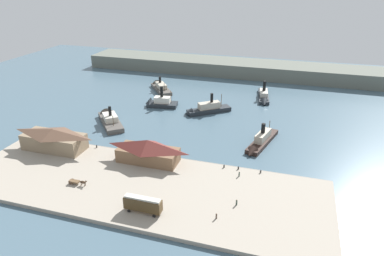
{
  "coord_description": "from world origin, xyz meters",
  "views": [
    {
      "loc": [
        40.03,
        -99.15,
        58.09
      ],
      "look_at": [
        3.94,
        19.26,
        2.0
      ],
      "focal_mm": 32.21,
      "sensor_mm": 36.0,
      "label": 1
    }
  ],
  "objects_px": {
    "horse_cart": "(77,182)",
    "mooring_post_east": "(261,172)",
    "street_tram": "(143,204)",
    "ferry_shed_west_terminal": "(148,151)",
    "mooring_post_west": "(97,146)",
    "ferry_approaching_west": "(159,103)",
    "pedestrian_walking_west": "(237,202)",
    "pedestrian_near_east_shed": "(239,174)",
    "pedestrian_walking_east": "(216,216)",
    "ferry_shed_customs_shed": "(54,139)",
    "ferry_moored_east": "(205,109)",
    "mooring_post_center_east": "(224,166)",
    "ferry_mid_harbor": "(160,87)",
    "ferry_near_quay": "(264,97)",
    "mooring_post_center_west": "(238,168)",
    "ferry_moored_west": "(260,142)",
    "ferry_approaching_east": "(109,119)"
  },
  "relations": [
    {
      "from": "pedestrian_near_east_shed",
      "to": "mooring_post_center_east",
      "type": "bearing_deg",
      "value": 146.11
    },
    {
      "from": "pedestrian_walking_west",
      "to": "ferry_near_quay",
      "type": "relative_size",
      "value": 0.07
    },
    {
      "from": "ferry_approaching_west",
      "to": "ferry_near_quay",
      "type": "height_order",
      "value": "ferry_approaching_west"
    },
    {
      "from": "mooring_post_center_east",
      "to": "ferry_mid_harbor",
      "type": "bearing_deg",
      "value": 125.14
    },
    {
      "from": "ferry_shed_west_terminal",
      "to": "ferry_mid_harbor",
      "type": "distance_m",
      "value": 80.43
    },
    {
      "from": "horse_cart",
      "to": "ferry_mid_harbor",
      "type": "relative_size",
      "value": 0.29
    },
    {
      "from": "mooring_post_east",
      "to": "mooring_post_center_west",
      "type": "xyz_separation_m",
      "value": [
        -7.0,
        0.08,
        0.0
      ]
    },
    {
      "from": "pedestrian_walking_west",
      "to": "mooring_post_west",
      "type": "distance_m",
      "value": 56.62
    },
    {
      "from": "pedestrian_walking_west",
      "to": "ferry_approaching_west",
      "type": "height_order",
      "value": "ferry_approaching_west"
    },
    {
      "from": "pedestrian_near_east_shed",
      "to": "ferry_approaching_east",
      "type": "relative_size",
      "value": 0.08
    },
    {
      "from": "horse_cart",
      "to": "mooring_post_center_east",
      "type": "bearing_deg",
      "value": 29.32
    },
    {
      "from": "mooring_post_west",
      "to": "ferry_approaching_west",
      "type": "height_order",
      "value": "ferry_approaching_west"
    },
    {
      "from": "street_tram",
      "to": "pedestrian_walking_west",
      "type": "relative_size",
      "value": 5.62
    },
    {
      "from": "ferry_approaching_west",
      "to": "ferry_shed_west_terminal",
      "type": "bearing_deg",
      "value": -71.48
    },
    {
      "from": "ferry_near_quay",
      "to": "ferry_mid_harbor",
      "type": "bearing_deg",
      "value": -179.97
    },
    {
      "from": "pedestrian_walking_east",
      "to": "pedestrian_near_east_shed",
      "type": "bearing_deg",
      "value": 84.37
    },
    {
      "from": "ferry_shed_west_terminal",
      "to": "ferry_approaching_east",
      "type": "xyz_separation_m",
      "value": [
        -30.27,
        27.95,
        -3.68
      ]
    },
    {
      "from": "pedestrian_near_east_shed",
      "to": "pedestrian_walking_east",
      "type": "bearing_deg",
      "value": -95.63
    },
    {
      "from": "ferry_shed_customs_shed",
      "to": "pedestrian_walking_west",
      "type": "bearing_deg",
      "value": -11.24
    },
    {
      "from": "ferry_moored_east",
      "to": "ferry_mid_harbor",
      "type": "distance_m",
      "value": 41.86
    },
    {
      "from": "street_tram",
      "to": "ferry_approaching_west",
      "type": "bearing_deg",
      "value": 109.21
    },
    {
      "from": "ferry_approaching_west",
      "to": "mooring_post_center_west",
      "type": "bearing_deg",
      "value": -45.94
    },
    {
      "from": "mooring_post_west",
      "to": "ferry_approaching_west",
      "type": "xyz_separation_m",
      "value": [
        4.25,
        48.1,
        -0.03
      ]
    },
    {
      "from": "horse_cart",
      "to": "mooring_post_east",
      "type": "xyz_separation_m",
      "value": [
        50.71,
        22.2,
        -0.47
      ]
    },
    {
      "from": "ferry_moored_east",
      "to": "ferry_shed_west_terminal",
      "type": "bearing_deg",
      "value": -97.05
    },
    {
      "from": "ferry_near_quay",
      "to": "horse_cart",
      "type": "bearing_deg",
      "value": -114.84
    },
    {
      "from": "ferry_mid_harbor",
      "to": "horse_cart",
      "type": "bearing_deg",
      "value": -82.79
    },
    {
      "from": "mooring_post_center_west",
      "to": "ferry_near_quay",
      "type": "relative_size",
      "value": 0.04
    },
    {
      "from": "mooring_post_west",
      "to": "mooring_post_center_west",
      "type": "distance_m",
      "value": 50.83
    },
    {
      "from": "mooring_post_center_west",
      "to": "ferry_moored_east",
      "type": "height_order",
      "value": "ferry_moored_east"
    },
    {
      "from": "pedestrian_near_east_shed",
      "to": "mooring_post_center_west",
      "type": "distance_m",
      "value": 4.1
    },
    {
      "from": "pedestrian_walking_east",
      "to": "ferry_near_quay",
      "type": "xyz_separation_m",
      "value": [
        1.28,
        97.76,
        -0.54
      ]
    },
    {
      "from": "ferry_shed_west_terminal",
      "to": "pedestrian_walking_east",
      "type": "relative_size",
      "value": 12.36
    },
    {
      "from": "ferry_shed_west_terminal",
      "to": "ferry_approaching_east",
      "type": "bearing_deg",
      "value": 137.28
    },
    {
      "from": "horse_cart",
      "to": "ferry_moored_west",
      "type": "bearing_deg",
      "value": 41.77
    },
    {
      "from": "mooring_post_center_east",
      "to": "pedestrian_walking_west",
      "type": "bearing_deg",
      "value": -68.04
    },
    {
      "from": "horse_cart",
      "to": "ferry_mid_harbor",
      "type": "height_order",
      "value": "ferry_mid_harbor"
    },
    {
      "from": "mooring_post_center_west",
      "to": "ferry_shed_customs_shed",
      "type": "bearing_deg",
      "value": -175.55
    },
    {
      "from": "street_tram",
      "to": "ferry_shed_west_terminal",
      "type": "bearing_deg",
      "value": 110.64
    },
    {
      "from": "ferry_shed_west_terminal",
      "to": "mooring_post_west",
      "type": "xyz_separation_m",
      "value": [
        -21.54,
        3.53,
        -3.48
      ]
    },
    {
      "from": "pedestrian_near_east_shed",
      "to": "mooring_post_west",
      "type": "bearing_deg",
      "value": 175.57
    },
    {
      "from": "ferry_moored_west",
      "to": "ferry_approaching_east",
      "type": "relative_size",
      "value": 1.13
    },
    {
      "from": "pedestrian_walking_west",
      "to": "ferry_moored_east",
      "type": "xyz_separation_m",
      "value": [
        -25.9,
        64.35,
        -0.28
      ]
    },
    {
      "from": "ferry_shed_customs_shed",
      "to": "ferry_approaching_west",
      "type": "height_order",
      "value": "ferry_approaching_west"
    },
    {
      "from": "mooring_post_center_east",
      "to": "mooring_post_east",
      "type": "height_order",
      "value": "same"
    },
    {
      "from": "ferry_near_quay",
      "to": "ferry_moored_west",
      "type": "distance_m",
      "value": 51.85
    },
    {
      "from": "mooring_post_west",
      "to": "mooring_post_east",
      "type": "bearing_deg",
      "value": -0.11
    },
    {
      "from": "horse_cart",
      "to": "mooring_post_west",
      "type": "relative_size",
      "value": 6.62
    },
    {
      "from": "mooring_post_center_east",
      "to": "mooring_post_center_west",
      "type": "bearing_deg",
      "value": 3.55
    },
    {
      "from": "ferry_shed_customs_shed",
      "to": "ferry_moored_east",
      "type": "height_order",
      "value": "ferry_moored_east"
    }
  ]
}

